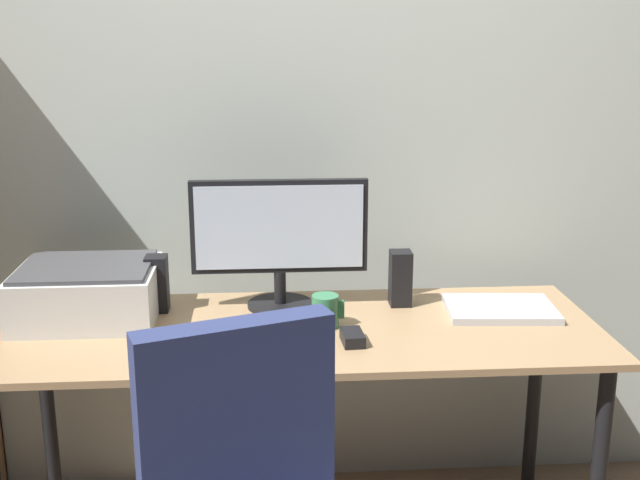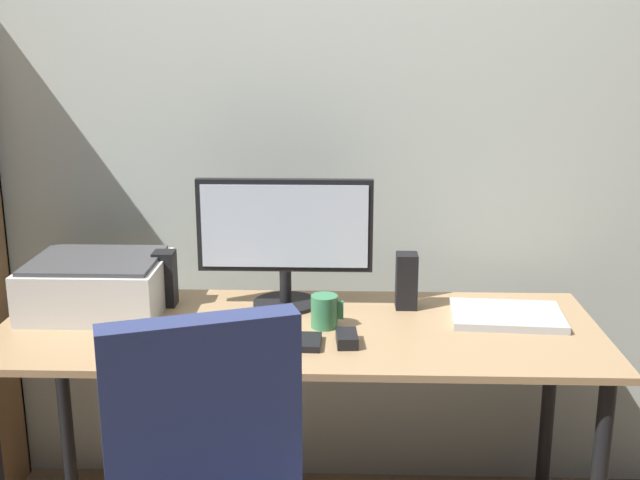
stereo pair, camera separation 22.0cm
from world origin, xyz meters
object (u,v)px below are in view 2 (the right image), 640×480
(desk, at_px, (298,354))
(printer, at_px, (97,284))
(laptop, at_px, (507,315))
(speaker_right, at_px, (406,281))
(speaker_left, at_px, (165,278))
(mouse, at_px, (347,339))
(coffee_mug, at_px, (325,312))
(keyboard, at_px, (267,341))
(monitor, at_px, (285,234))

(desk, bearing_deg, printer, 168.81)
(desk, xyz_separation_m, laptop, (0.61, 0.08, 0.10))
(speaker_right, bearing_deg, speaker_left, 180.00)
(speaker_left, bearing_deg, mouse, -28.23)
(mouse, height_order, speaker_right, speaker_right)
(mouse, relative_size, coffee_mug, 1.02)
(keyboard, relative_size, laptop, 0.91)
(mouse, height_order, printer, printer)
(laptop, xyz_separation_m, speaker_right, (-0.29, 0.09, 0.07))
(monitor, bearing_deg, speaker_right, -1.24)
(keyboard, bearing_deg, monitor, 86.54)
(monitor, distance_m, laptop, 0.70)
(desk, xyz_separation_m, mouse, (0.14, -0.13, 0.10))
(mouse, bearing_deg, monitor, 117.59)
(desk, relative_size, speaker_right, 10.10)
(desk, bearing_deg, mouse, -42.51)
(desk, bearing_deg, coffee_mug, -1.93)
(coffee_mug, xyz_separation_m, speaker_right, (0.24, 0.17, 0.04))
(laptop, bearing_deg, desk, -168.39)
(keyboard, xyz_separation_m, laptop, (0.68, 0.21, 0.00))
(printer, bearing_deg, coffee_mug, -10.19)
(coffee_mug, bearing_deg, speaker_right, 35.53)
(laptop, relative_size, speaker_right, 1.88)
(mouse, xyz_separation_m, laptop, (0.47, 0.21, -0.01))
(monitor, xyz_separation_m, speaker_right, (0.37, -0.01, -0.14))
(printer, bearing_deg, laptop, -1.91)
(desk, xyz_separation_m, coffee_mug, (0.08, -0.00, 0.13))
(monitor, relative_size, laptop, 1.65)
(keyboard, bearing_deg, laptop, 18.90)
(speaker_left, distance_m, speaker_right, 0.73)
(monitor, relative_size, speaker_left, 3.10)
(mouse, xyz_separation_m, coffee_mug, (-0.06, 0.12, 0.03))
(printer, bearing_deg, monitor, 5.89)
(mouse, xyz_separation_m, printer, (-0.75, 0.25, 0.06))
(monitor, height_order, keyboard, monitor)
(mouse, relative_size, laptop, 0.30)
(speaker_left, bearing_deg, speaker_right, 0.00)
(coffee_mug, distance_m, laptop, 0.54)
(speaker_right, bearing_deg, desk, -151.78)
(desk, height_order, coffee_mug, coffee_mug)
(printer, bearing_deg, desk, -11.19)
(coffee_mug, bearing_deg, laptop, 8.86)
(keyboard, distance_m, laptop, 0.72)
(laptop, bearing_deg, speaker_right, 166.62)
(monitor, distance_m, mouse, 0.42)
(monitor, xyz_separation_m, coffee_mug, (0.12, -0.18, -0.18))
(laptop, bearing_deg, mouse, -152.01)
(desk, height_order, speaker_right, speaker_right)
(desk, bearing_deg, keyboard, -119.42)
(mouse, bearing_deg, printer, 157.76)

